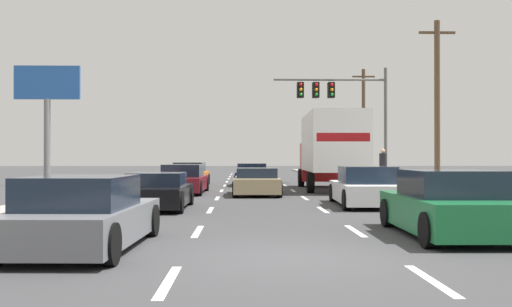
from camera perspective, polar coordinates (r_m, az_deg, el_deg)
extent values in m
plane|color=#3D3D3F|center=(34.32, -0.17, -3.02)|extent=(140.00, 140.00, 0.00)
cube|color=#9E9E99|center=(30.23, 12.72, -3.24)|extent=(2.75, 80.00, 0.14)
cube|color=#9E9E99|center=(29.89, -12.77, -3.28)|extent=(2.75, 80.00, 0.14)
cube|color=silver|center=(7.69, -8.63, -12.34)|extent=(0.14, 2.00, 0.01)
cube|color=silver|center=(12.60, -5.76, -7.63)|extent=(0.14, 2.00, 0.01)
cube|color=silver|center=(17.56, -4.52, -5.57)|extent=(0.14, 2.00, 0.01)
cube|color=silver|center=(22.54, -3.84, -4.41)|extent=(0.14, 2.00, 0.01)
cube|color=silver|center=(27.52, -3.40, -3.67)|extent=(0.14, 2.00, 0.01)
cube|color=silver|center=(32.51, -3.10, -3.16)|extent=(0.14, 2.00, 0.01)
cube|color=silver|center=(37.51, -2.88, -2.79)|extent=(0.14, 2.00, 0.01)
cube|color=silver|center=(42.50, -2.71, -2.50)|extent=(0.14, 2.00, 0.01)
cube|color=silver|center=(47.50, -2.58, -2.28)|extent=(0.14, 2.00, 0.01)
cube|color=silver|center=(52.49, -2.47, -2.09)|extent=(0.14, 2.00, 0.01)
cube|color=silver|center=(57.49, -2.38, -1.94)|extent=(0.14, 2.00, 0.01)
cube|color=silver|center=(8.02, 16.83, -11.82)|extent=(0.14, 2.00, 0.01)
cube|color=silver|center=(12.80, 9.74, -7.51)|extent=(0.14, 2.00, 0.01)
cube|color=silver|center=(17.71, 6.58, -5.52)|extent=(0.14, 2.00, 0.01)
cube|color=silver|center=(22.65, 4.81, -4.39)|extent=(0.14, 2.00, 0.01)
cube|color=silver|center=(27.62, 3.68, -3.66)|extent=(0.14, 2.00, 0.01)
cube|color=silver|center=(32.59, 2.90, -3.16)|extent=(0.14, 2.00, 0.01)
cube|color=silver|center=(37.58, 2.32, -2.78)|extent=(0.14, 2.00, 0.01)
cube|color=silver|center=(42.56, 1.88, -2.50)|extent=(0.14, 2.00, 0.01)
cube|color=silver|center=(47.55, 1.53, -2.27)|extent=(0.14, 2.00, 0.01)
cube|color=silver|center=(52.54, 1.24, -2.09)|extent=(0.14, 2.00, 0.01)
cube|color=silver|center=(57.54, 1.01, -1.94)|extent=(0.14, 2.00, 0.01)
cube|color=orange|center=(32.46, -6.50, -2.37)|extent=(1.90, 4.66, 0.64)
cube|color=#192333|center=(32.26, -6.54, -1.34)|extent=(1.62, 2.28, 0.53)
cylinder|color=black|center=(34.31, -7.52, -2.49)|extent=(0.24, 0.65, 0.64)
cylinder|color=black|center=(34.13, -4.78, -2.50)|extent=(0.24, 0.65, 0.64)
cylinder|color=black|center=(30.84, -8.40, -2.73)|extent=(0.24, 0.65, 0.64)
cylinder|color=black|center=(30.63, -5.35, -2.74)|extent=(0.24, 0.65, 0.64)
cube|color=maroon|center=(25.78, -7.14, -2.93)|extent=(1.93, 4.69, 0.60)
cube|color=#192333|center=(25.58, -7.19, -1.68)|extent=(1.66, 2.24, 0.54)
cylinder|color=black|center=(27.65, -8.47, -3.00)|extent=(0.23, 0.64, 0.64)
cylinder|color=black|center=(27.46, -4.92, -3.02)|extent=(0.23, 0.64, 0.64)
cylinder|color=black|center=(24.15, -9.68, -3.39)|extent=(0.23, 0.64, 0.64)
cylinder|color=black|center=(23.93, -5.61, -3.42)|extent=(0.23, 0.64, 0.64)
cube|color=black|center=(18.13, -9.73, -4.06)|extent=(1.89, 4.09, 0.57)
cube|color=#192333|center=(18.17, -9.69, -2.51)|extent=(1.65, 1.90, 0.41)
cylinder|color=black|center=(19.74, -11.55, -4.06)|extent=(0.23, 0.64, 0.64)
cylinder|color=black|center=(19.50, -6.53, -4.11)|extent=(0.23, 0.64, 0.64)
cylinder|color=black|center=(16.84, -13.43, -4.70)|extent=(0.23, 0.64, 0.64)
cylinder|color=black|center=(16.55, -7.55, -4.78)|extent=(0.23, 0.64, 0.64)
cube|color=slate|center=(10.61, -16.46, -6.63)|extent=(1.99, 4.37, 0.60)
cube|color=#192333|center=(10.29, -16.93, -3.65)|extent=(1.69, 2.16, 0.54)
cylinder|color=black|center=(12.40, -18.05, -6.26)|extent=(0.24, 0.65, 0.64)
cylinder|color=black|center=(11.96, -10.23, -6.49)|extent=(0.24, 0.65, 0.64)
cylinder|color=black|center=(8.86, -14.22, -8.65)|extent=(0.24, 0.65, 0.64)
cube|color=#141E4C|center=(32.53, -0.41, -2.37)|extent=(1.86, 4.32, 0.63)
cube|color=#192333|center=(32.51, -0.41, -1.40)|extent=(1.61, 1.98, 0.48)
cylinder|color=black|center=(34.14, -1.81, -2.50)|extent=(0.23, 0.64, 0.64)
cylinder|color=black|center=(34.14, 0.99, -2.50)|extent=(0.23, 0.64, 0.64)
cylinder|color=black|center=(30.95, -1.95, -2.72)|extent=(0.23, 0.64, 0.64)
cylinder|color=black|center=(30.96, 1.13, -2.72)|extent=(0.23, 0.64, 0.64)
cube|color=tan|center=(24.46, 0.07, -3.07)|extent=(1.91, 4.38, 0.60)
cube|color=#192333|center=(24.31, 0.07, -1.91)|extent=(1.66, 2.21, 0.40)
cylinder|color=black|center=(26.10, -1.90, -3.16)|extent=(0.23, 0.64, 0.64)
cylinder|color=black|center=(26.12, 1.93, -3.16)|extent=(0.23, 0.64, 0.64)
cylinder|color=black|center=(22.84, -2.06, -3.56)|extent=(0.23, 0.64, 0.64)
cylinder|color=black|center=(22.87, 2.32, -3.56)|extent=(0.23, 0.64, 0.64)
cube|color=white|center=(27.37, 7.58, 1.09)|extent=(2.65, 6.67, 2.67)
cube|color=red|center=(24.13, 8.58, 1.60)|extent=(2.21, 0.10, 0.36)
cube|color=red|center=(31.60, 6.59, -0.85)|extent=(2.41, 2.01, 2.05)
cylinder|color=black|center=(31.51, 4.46, -2.39)|extent=(0.33, 0.97, 0.96)
cylinder|color=black|center=(31.77, 8.70, -2.37)|extent=(0.33, 0.97, 0.96)
cylinder|color=black|center=(25.94, 5.37, -2.82)|extent=(0.33, 0.97, 0.96)
cylinder|color=black|center=(26.26, 10.51, -2.79)|extent=(0.33, 0.97, 0.96)
cube|color=white|center=(19.40, 10.74, -3.76)|extent=(2.05, 4.67, 0.61)
cube|color=#192333|center=(19.12, 10.87, -2.08)|extent=(1.72, 2.04, 0.54)
cylinder|color=black|center=(21.02, 7.57, -3.84)|extent=(0.25, 0.65, 0.64)
cylinder|color=black|center=(21.29, 12.25, -3.79)|extent=(0.25, 0.65, 0.64)
cylinder|color=black|center=(17.55, 8.90, -4.53)|extent=(0.25, 0.65, 0.64)
cylinder|color=black|center=(17.88, 14.46, -4.45)|extent=(0.25, 0.65, 0.64)
cube|color=#196B38|center=(12.40, 18.37, -5.56)|extent=(1.93, 4.24, 0.66)
cube|color=#192333|center=(12.26, 18.52, -2.81)|extent=(1.67, 2.04, 0.53)
cylinder|color=black|center=(13.67, 12.82, -5.72)|extent=(0.23, 0.64, 0.64)
cylinder|color=black|center=(14.16, 19.68, -5.52)|extent=(0.23, 0.64, 0.64)
cylinder|color=black|center=(10.68, 16.63, -7.22)|extent=(0.23, 0.64, 0.64)
cylinder|color=#595B56|center=(36.82, 12.63, 2.72)|extent=(0.20, 0.20, 7.14)
cylinder|color=#595B56|center=(36.39, 7.26, 7.21)|extent=(6.96, 0.14, 0.14)
cube|color=black|center=(36.33, 7.40, 6.20)|extent=(0.40, 0.56, 0.95)
sphere|color=red|center=(36.06, 7.48, 6.72)|extent=(0.20, 0.20, 0.20)
sphere|color=orange|center=(36.02, 7.48, 6.25)|extent=(0.20, 0.20, 0.20)
sphere|color=green|center=(35.99, 7.48, 5.78)|extent=(0.20, 0.20, 0.20)
cube|color=black|center=(36.19, 5.89, 6.22)|extent=(0.40, 0.56, 0.95)
sphere|color=red|center=(35.92, 5.96, 6.75)|extent=(0.20, 0.20, 0.20)
sphere|color=orange|center=(35.89, 5.96, 6.27)|extent=(0.20, 0.20, 0.20)
sphere|color=green|center=(35.85, 5.96, 5.80)|extent=(0.20, 0.20, 0.20)
cube|color=black|center=(36.08, 4.38, 6.24)|extent=(0.40, 0.56, 0.95)
sphere|color=red|center=(35.81, 4.43, 6.77)|extent=(0.20, 0.20, 0.20)
sphere|color=orange|center=(35.78, 4.43, 6.29)|extent=(0.20, 0.20, 0.20)
sphere|color=green|center=(35.74, 4.43, 5.82)|extent=(0.20, 0.20, 0.20)
cylinder|color=brown|center=(30.08, 17.39, 4.58)|extent=(0.28, 0.28, 8.36)
cube|color=brown|center=(30.59, 17.38, 11.28)|extent=(1.80, 0.12, 0.12)
cylinder|color=brown|center=(47.10, 10.53, 2.96)|extent=(0.28, 0.28, 8.63)
cube|color=brown|center=(47.46, 10.53, 7.45)|extent=(1.80, 0.12, 0.12)
cylinder|color=slate|center=(34.70, -19.86, 1.04)|extent=(0.36, 0.36, 4.86)
cube|color=#2659A5|center=(34.94, -19.85, 6.59)|extent=(3.68, 0.20, 1.89)
cylinder|color=#1E233F|center=(30.95, 12.38, -2.23)|extent=(0.32, 0.32, 0.88)
cylinder|color=black|center=(30.93, 12.38, -0.70)|extent=(0.38, 0.38, 0.77)
sphere|color=tan|center=(30.93, 12.38, 0.24)|extent=(0.24, 0.24, 0.24)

